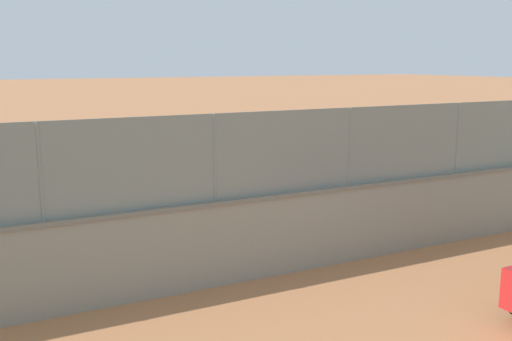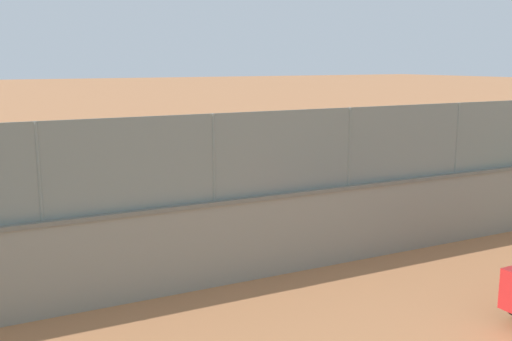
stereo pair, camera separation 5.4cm
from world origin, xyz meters
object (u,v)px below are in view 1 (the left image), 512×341
player_crossing_court (335,162)px  courtside_bench (390,207)px  sports_ball (48,201)px  player_foreground_swinging (28,199)px  player_near_wall_returning (220,146)px

player_crossing_court → courtside_bench: bearing=73.6°
player_crossing_court → sports_ball: bearing=11.7°
player_foreground_swinging → player_crossing_court: size_ratio=1.00×
player_foreground_swinging → sports_ball: size_ratio=13.41×
player_near_wall_returning → courtside_bench: (-0.59, 9.40, -0.52)m
player_foreground_swinging → sports_ball: player_foreground_swinging is taller
player_foreground_swinging → courtside_bench: bearing=159.0°
player_near_wall_returning → player_crossing_court: bearing=109.2°
player_foreground_swinging → player_crossing_court: 9.91m
sports_ball → courtside_bench: size_ratio=0.08×
player_crossing_court → player_near_wall_returning: player_near_wall_returning is taller
sports_ball → courtside_bench: sports_ball is taller
player_near_wall_returning → sports_ball: 10.61m
player_foreground_swinging → player_crossing_court: bearing=-175.1°
sports_ball → courtside_bench: bearing=165.4°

